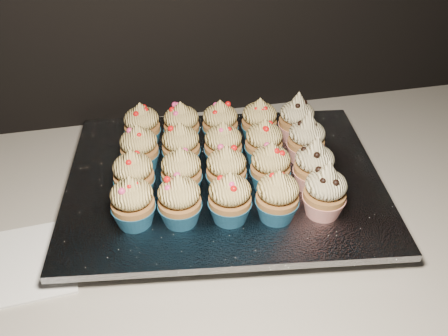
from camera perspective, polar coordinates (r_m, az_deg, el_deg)
The scene contains 24 objects.
worktop at distance 0.83m, azimuth 1.45°, elevation -5.01°, with size 2.44×0.64×0.04m, color beige.
napkin at distance 0.77m, azimuth -22.13°, elevation -10.07°, with size 0.15×0.15×0.00m, color white.
baking_tray at distance 0.83m, azimuth 0.00°, elevation -2.18°, with size 0.47×0.36×0.02m, color black.
foil_lining at distance 0.82m, azimuth 0.00°, elevation -1.24°, with size 0.50×0.39×0.01m, color silver.
cupcake_0 at distance 0.71m, azimuth -10.39°, elevation -3.89°, with size 0.06×0.06×0.08m.
cupcake_1 at distance 0.71m, azimuth -5.10°, elevation -3.75°, with size 0.06×0.06×0.08m.
cupcake_2 at distance 0.71m, azimuth 0.68°, elevation -3.47°, with size 0.06×0.06×0.08m.
cupcake_3 at distance 0.72m, azimuth 6.12°, elevation -3.29°, with size 0.06×0.06×0.08m.
cupcake_4 at distance 0.73m, azimuth 11.47°, elevation -2.68°, with size 0.06×0.06×0.10m.
cupcake_5 at distance 0.76m, azimuth -10.28°, elevation -0.80°, with size 0.06×0.06×0.08m.
cupcake_6 at distance 0.76m, azimuth -4.89°, elevation -0.51°, with size 0.06×0.06×0.08m.
cupcake_7 at distance 0.76m, azimuth 0.27°, elevation -0.28°, with size 0.06×0.06×0.08m.
cupcake_8 at distance 0.77m, azimuth 5.32°, elevation 0.08°, with size 0.06×0.06×0.08m.
cupcake_9 at distance 0.78m, azimuth 10.24°, elevation 0.28°, with size 0.06×0.06×0.10m.
cupcake_10 at distance 0.82m, azimuth -9.65°, elevation 2.17°, with size 0.06×0.06×0.08m.
cupcake_11 at distance 0.82m, azimuth -4.94°, elevation 2.46°, with size 0.06×0.06×0.08m.
cupcake_12 at distance 0.82m, azimuth -0.10°, elevation 2.56°, with size 0.06×0.06×0.08m.
cupcake_13 at distance 0.83m, azimuth 4.57°, elevation 2.86°, with size 0.06×0.06×0.08m.
cupcake_14 at distance 0.84m, azimuth 9.38°, elevation 3.22°, with size 0.06×0.06×0.10m.
cupcake_15 at distance 0.88m, azimuth -9.34°, elevation 4.72°, with size 0.06×0.06×0.08m.
cupcake_16 at distance 0.87m, azimuth -4.87°, elevation 4.89°, with size 0.06×0.06×0.08m.
cupcake_17 at distance 0.87m, azimuth -0.44°, elevation 5.10°, with size 0.06×0.06×0.08m.
cupcake_18 at distance 0.88m, azimuth 4.05°, elevation 5.32°, with size 0.06×0.06×0.08m.
cupcake_19 at distance 0.89m, azimuth 8.28°, elevation 5.54°, with size 0.06×0.06×0.10m.
Camera 1 is at (-0.15, 1.10, 1.43)m, focal length 40.00 mm.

